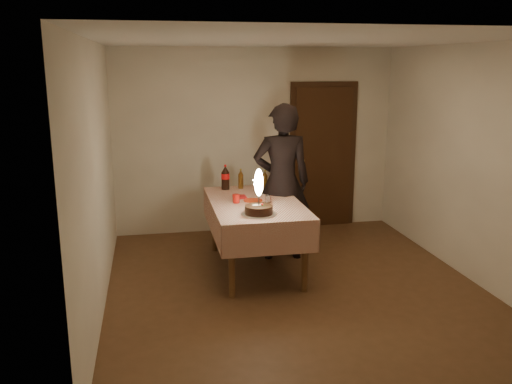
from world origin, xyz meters
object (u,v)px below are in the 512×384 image
(birthday_cake, at_px, (259,204))
(photographer, at_px, (282,182))
(dining_table, at_px, (255,211))
(clear_cup, at_px, (268,199))
(cola_bottle, at_px, (225,178))
(amber_bottle_left, at_px, (241,179))
(amber_bottle_right, at_px, (265,181))
(red_cup, at_px, (236,198))
(red_plate, at_px, (253,200))

(birthday_cake, distance_m, photographer, 0.99)
(dining_table, relative_size, clear_cup, 19.11)
(dining_table, xyz_separation_m, cola_bottle, (-0.25, 0.69, 0.26))
(amber_bottle_left, height_order, amber_bottle_right, same)
(red_cup, distance_m, clear_cup, 0.36)
(dining_table, height_order, clear_cup, clear_cup)
(dining_table, distance_m, amber_bottle_right, 0.66)
(red_plate, distance_m, cola_bottle, 0.69)
(photographer, bearing_deg, red_plate, -144.77)
(red_plate, relative_size, red_cup, 2.20)
(amber_bottle_right, bearing_deg, birthday_cake, -105.32)
(dining_table, xyz_separation_m, red_plate, (-0.02, 0.05, 0.11))
(red_cup, xyz_separation_m, photographer, (0.62, 0.35, 0.09))
(clear_cup, relative_size, photographer, 0.05)
(cola_bottle, bearing_deg, dining_table, -70.14)
(birthday_cake, height_order, red_cup, birthday_cake)
(cola_bottle, bearing_deg, photographer, -27.73)
(birthday_cake, bearing_deg, dining_table, 83.05)
(amber_bottle_left, xyz_separation_m, amber_bottle_right, (0.29, -0.13, 0.00))
(amber_bottle_left, relative_size, amber_bottle_right, 1.00)
(dining_table, xyz_separation_m, birthday_cake, (-0.06, -0.53, 0.22))
(amber_bottle_right, distance_m, photographer, 0.28)
(birthday_cake, distance_m, red_plate, 0.59)
(clear_cup, relative_size, cola_bottle, 0.28)
(red_plate, distance_m, amber_bottle_right, 0.59)
(birthday_cake, xyz_separation_m, photographer, (0.46, 0.88, 0.03))
(amber_bottle_left, height_order, photographer, photographer)
(birthday_cake, distance_m, cola_bottle, 1.23)
(red_plate, height_order, photographer, photographer)
(dining_table, distance_m, birthday_cake, 0.58)
(birthday_cake, relative_size, amber_bottle_left, 1.92)
(red_cup, bearing_deg, photographer, 29.40)
(birthday_cake, bearing_deg, clear_cup, 66.32)
(cola_bottle, xyz_separation_m, photographer, (0.65, -0.34, -0.01))
(birthday_cake, height_order, cola_bottle, birthday_cake)
(red_cup, relative_size, cola_bottle, 0.31)
(birthday_cake, height_order, clear_cup, birthday_cake)
(amber_bottle_left, bearing_deg, red_plate, -87.09)
(red_cup, height_order, photographer, photographer)
(birthday_cake, distance_m, amber_bottle_right, 1.14)
(clear_cup, height_order, amber_bottle_right, amber_bottle_right)
(clear_cup, height_order, amber_bottle_left, amber_bottle_left)
(dining_table, height_order, birthday_cake, birthday_cake)
(clear_cup, bearing_deg, dining_table, 152.59)
(amber_bottle_left, bearing_deg, birthday_cake, -90.70)
(red_cup, bearing_deg, amber_bottle_left, 76.23)
(red_plate, distance_m, photographer, 0.53)
(red_cup, distance_m, amber_bottle_right, 0.74)
(clear_cup, bearing_deg, red_plate, 141.31)
(red_plate, relative_size, photographer, 0.11)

